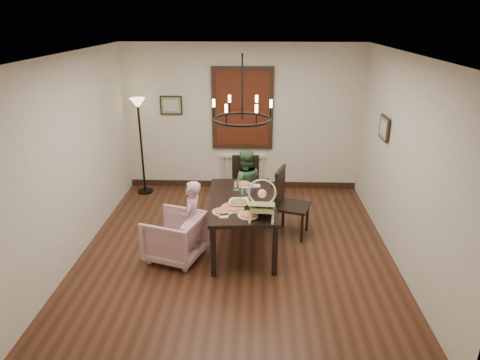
# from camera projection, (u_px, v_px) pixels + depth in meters

# --- Properties ---
(room_shell) EXTENTS (4.51, 5.00, 2.81)m
(room_shell) POSITION_uv_depth(u_px,v_px,m) (237.00, 152.00, 6.17)
(room_shell) COLOR #4F2A1B
(room_shell) RESTS_ON ground
(dining_table) EXTENTS (1.05, 1.71, 0.77)m
(dining_table) POSITION_uv_depth(u_px,v_px,m) (242.00, 205.00, 6.19)
(dining_table) COLOR black
(dining_table) RESTS_ON room_shell
(chair_far) EXTENTS (0.48, 0.48, 1.05)m
(chair_far) POSITION_uv_depth(u_px,v_px,m) (246.00, 188.00, 7.21)
(chair_far) COLOR black
(chair_far) RESTS_ON room_shell
(chair_right) EXTENTS (0.60, 0.60, 1.09)m
(chair_right) POSITION_uv_depth(u_px,v_px,m) (293.00, 203.00, 6.60)
(chair_right) COLOR black
(chair_right) RESTS_ON room_shell
(armchair) EXTENTS (0.92, 0.91, 0.67)m
(armchair) POSITION_uv_depth(u_px,v_px,m) (175.00, 237.00, 6.02)
(armchair) COLOR #D8A5AA
(armchair) RESTS_ON room_shell
(elderly_woman) EXTENTS (0.27, 0.38, 0.96)m
(elderly_woman) POSITION_uv_depth(u_px,v_px,m) (192.00, 226.00, 6.01)
(elderly_woman) COLOR #D999AE
(elderly_woman) RESTS_ON room_shell
(seated_man) EXTENTS (0.56, 0.47, 1.02)m
(seated_man) POSITION_uv_depth(u_px,v_px,m) (244.00, 191.00, 7.11)
(seated_man) COLOR #3E6840
(seated_man) RESTS_ON room_shell
(baby_bouncer) EXTENTS (0.42, 0.56, 0.35)m
(baby_bouncer) POSITION_uv_depth(u_px,v_px,m) (262.00, 204.00, 5.59)
(baby_bouncer) COLOR #E3EFA5
(baby_bouncer) RESTS_ON dining_table
(salad_bowl) EXTENTS (0.34, 0.34, 0.08)m
(salad_bowl) POSITION_uv_depth(u_px,v_px,m) (239.00, 203.00, 5.94)
(salad_bowl) COLOR white
(salad_bowl) RESTS_ON dining_table
(pizza_platter) EXTENTS (0.33, 0.33, 0.04)m
(pizza_platter) POSITION_uv_depth(u_px,v_px,m) (233.00, 207.00, 5.86)
(pizza_platter) COLOR tan
(pizza_platter) RESTS_ON dining_table
(drinking_glass) EXTENTS (0.07, 0.07, 0.13)m
(drinking_glass) POSITION_uv_depth(u_px,v_px,m) (243.00, 193.00, 6.19)
(drinking_glass) COLOR silver
(drinking_glass) RESTS_ON dining_table
(window_blinds) EXTENTS (1.00, 0.03, 1.40)m
(window_blinds) POSITION_uv_depth(u_px,v_px,m) (242.00, 109.00, 8.04)
(window_blinds) COLOR #552211
(window_blinds) RESTS_ON room_shell
(radiator) EXTENTS (0.92, 0.12, 0.62)m
(radiator) POSITION_uv_depth(u_px,v_px,m) (242.00, 171.00, 8.51)
(radiator) COLOR silver
(radiator) RESTS_ON room_shell
(picture_back) EXTENTS (0.42, 0.03, 0.36)m
(picture_back) POSITION_uv_depth(u_px,v_px,m) (171.00, 105.00, 8.08)
(picture_back) COLOR black
(picture_back) RESTS_ON room_shell
(picture_right) EXTENTS (0.03, 0.42, 0.36)m
(picture_right) POSITION_uv_depth(u_px,v_px,m) (384.00, 128.00, 6.49)
(picture_right) COLOR black
(picture_right) RESTS_ON room_shell
(floor_lamp) EXTENTS (0.30, 0.30, 1.80)m
(floor_lamp) POSITION_uv_depth(u_px,v_px,m) (142.00, 148.00, 8.08)
(floor_lamp) COLOR black
(floor_lamp) RESTS_ON room_shell
(chandelier) EXTENTS (0.80, 0.80, 0.04)m
(chandelier) POSITION_uv_depth(u_px,v_px,m) (242.00, 119.00, 5.73)
(chandelier) COLOR black
(chandelier) RESTS_ON room_shell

